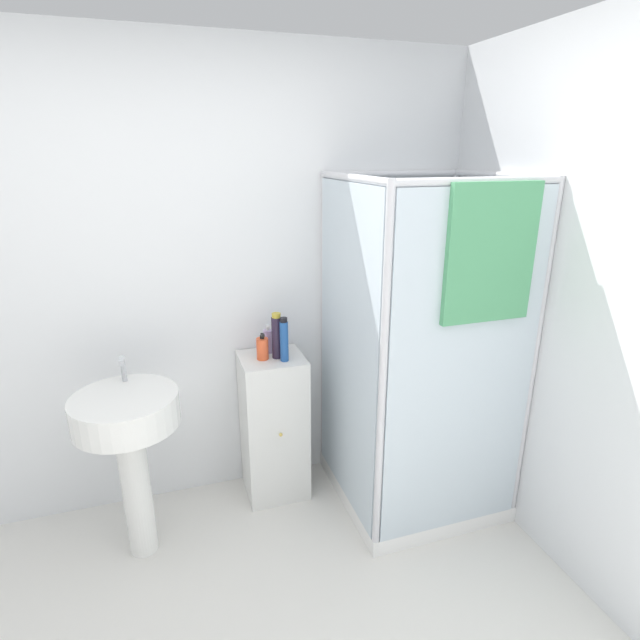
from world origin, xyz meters
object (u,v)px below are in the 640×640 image
at_px(soap_dispenser, 262,348).
at_px(shampoo_bottle_blue, 284,340).
at_px(shampoo_bottle_tall_black, 277,336).
at_px(lotion_bottle_white, 268,341).
at_px(sink, 129,434).

bearing_deg(soap_dispenser, shampoo_bottle_blue, -28.84).
xyz_separation_m(shampoo_bottle_tall_black, lotion_bottle_white, (-0.03, 0.08, -0.06)).
height_order(sink, soap_dispenser, soap_dispenser).
height_order(soap_dispenser, lotion_bottle_white, lotion_bottle_white).
distance_m(soap_dispenser, shampoo_bottle_blue, 0.14).
xyz_separation_m(soap_dispenser, shampoo_bottle_tall_black, (0.08, -0.00, 0.06)).
bearing_deg(soap_dispenser, sink, -160.71).
height_order(shampoo_bottle_blue, lotion_bottle_white, shampoo_bottle_blue).
relative_size(shampoo_bottle_blue, lotion_bottle_white, 1.49).
distance_m(sink, shampoo_bottle_blue, 0.89).
bearing_deg(lotion_bottle_white, shampoo_bottle_blue, -67.63).
bearing_deg(shampoo_bottle_blue, lotion_bottle_white, 112.37).
height_order(sink, lotion_bottle_white, lotion_bottle_white).
bearing_deg(shampoo_bottle_blue, sink, -167.00).
distance_m(sink, lotion_bottle_white, 0.86).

